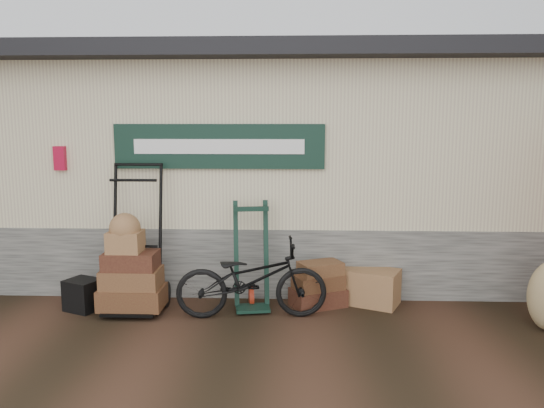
{
  "coord_description": "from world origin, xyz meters",
  "views": [
    {
      "loc": [
        0.61,
        -5.56,
        2.24
      ],
      "look_at": [
        0.36,
        0.9,
        1.25
      ],
      "focal_mm": 35.0,
      "sensor_mm": 36.0,
      "label": 1
    }
  ],
  "objects_px": {
    "suitcase_stack": "(318,284)",
    "bicycle": "(251,275)",
    "black_trunk": "(83,295)",
    "green_barrow": "(251,256)",
    "porter_trolley": "(135,236)",
    "wicker_hamper": "(370,287)"
  },
  "relations": [
    {
      "from": "bicycle",
      "to": "green_barrow",
      "type": "bearing_deg",
      "value": -0.5
    },
    {
      "from": "black_trunk",
      "to": "porter_trolley",
      "type": "bearing_deg",
      "value": 8.61
    },
    {
      "from": "green_barrow",
      "to": "wicker_hamper",
      "type": "distance_m",
      "value": 1.54
    },
    {
      "from": "suitcase_stack",
      "to": "bicycle",
      "type": "distance_m",
      "value": 0.92
    },
    {
      "from": "suitcase_stack",
      "to": "black_trunk",
      "type": "relative_size",
      "value": 1.69
    },
    {
      "from": "porter_trolley",
      "to": "bicycle",
      "type": "distance_m",
      "value": 1.49
    },
    {
      "from": "green_barrow",
      "to": "bicycle",
      "type": "bearing_deg",
      "value": -94.89
    },
    {
      "from": "green_barrow",
      "to": "wicker_hamper",
      "type": "bearing_deg",
      "value": -0.65
    },
    {
      "from": "black_trunk",
      "to": "wicker_hamper",
      "type": "bearing_deg",
      "value": 5.92
    },
    {
      "from": "suitcase_stack",
      "to": "wicker_hamper",
      "type": "relative_size",
      "value": 0.94
    },
    {
      "from": "bicycle",
      "to": "black_trunk",
      "type": "bearing_deg",
      "value": 80.74
    },
    {
      "from": "wicker_hamper",
      "to": "bicycle",
      "type": "distance_m",
      "value": 1.56
    },
    {
      "from": "porter_trolley",
      "to": "black_trunk",
      "type": "relative_size",
      "value": 4.76
    },
    {
      "from": "suitcase_stack",
      "to": "porter_trolley",
      "type": "bearing_deg",
      "value": -175.98
    },
    {
      "from": "porter_trolley",
      "to": "wicker_hamper",
      "type": "bearing_deg",
      "value": 5.6
    },
    {
      "from": "wicker_hamper",
      "to": "green_barrow",
      "type": "bearing_deg",
      "value": -171.5
    },
    {
      "from": "porter_trolley",
      "to": "green_barrow",
      "type": "height_order",
      "value": "porter_trolley"
    },
    {
      "from": "suitcase_stack",
      "to": "bicycle",
      "type": "bearing_deg",
      "value": -152.38
    },
    {
      "from": "green_barrow",
      "to": "wicker_hamper",
      "type": "xyz_separation_m",
      "value": [
        1.47,
        0.22,
        -0.43
      ]
    },
    {
      "from": "porter_trolley",
      "to": "suitcase_stack",
      "type": "relative_size",
      "value": 2.82
    },
    {
      "from": "porter_trolley",
      "to": "wicker_hamper",
      "type": "height_order",
      "value": "porter_trolley"
    },
    {
      "from": "wicker_hamper",
      "to": "black_trunk",
      "type": "distance_m",
      "value": 3.51
    }
  ]
}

